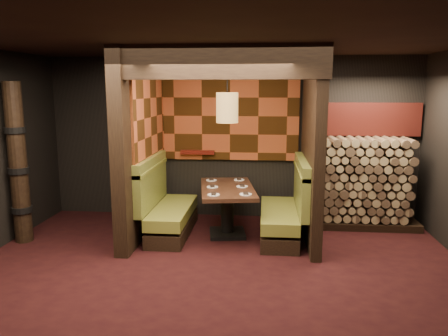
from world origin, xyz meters
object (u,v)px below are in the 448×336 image
(pendant_lamp, at_px, (227,108))
(firewood_stack, at_px, (366,183))
(dining_table, at_px, (227,202))
(booth_bench_left, at_px, (166,209))
(booth_bench_right, at_px, (286,212))
(totem_column, at_px, (18,165))

(pendant_lamp, distance_m, firewood_stack, 2.70)
(firewood_stack, bearing_deg, dining_table, -162.95)
(dining_table, bearing_deg, pendant_lamp, -90.00)
(booth_bench_left, xyz_separation_m, pendant_lamp, (0.98, -0.04, 1.61))
(booth_bench_right, height_order, dining_table, booth_bench_right)
(booth_bench_right, bearing_deg, pendant_lamp, -177.18)
(pendant_lamp, height_order, firewood_stack, pendant_lamp)
(pendant_lamp, bearing_deg, firewood_stack, 18.20)
(booth_bench_left, distance_m, firewood_stack, 3.34)
(pendant_lamp, relative_size, firewood_stack, 0.61)
(booth_bench_left, height_order, pendant_lamp, pendant_lamp)
(booth_bench_right, height_order, firewood_stack, firewood_stack)
(dining_table, bearing_deg, firewood_stack, 17.05)
(pendant_lamp, bearing_deg, booth_bench_right, 2.82)
(totem_column, bearing_deg, booth_bench_right, 7.86)
(booth_bench_left, distance_m, dining_table, 0.99)
(totem_column, bearing_deg, firewood_stack, 13.19)
(booth_bench_left, bearing_deg, dining_table, 0.30)
(pendant_lamp, height_order, totem_column, pendant_lamp)
(pendant_lamp, xyz_separation_m, totem_column, (-3.07, -0.51, -0.83))
(booth_bench_right, bearing_deg, totem_column, -172.14)
(booth_bench_right, distance_m, pendant_lamp, 1.86)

